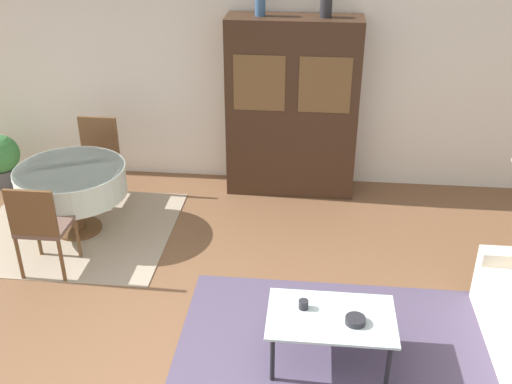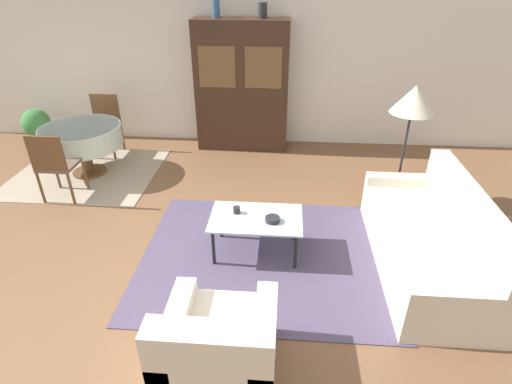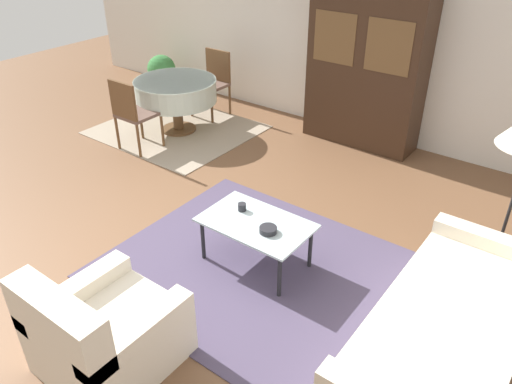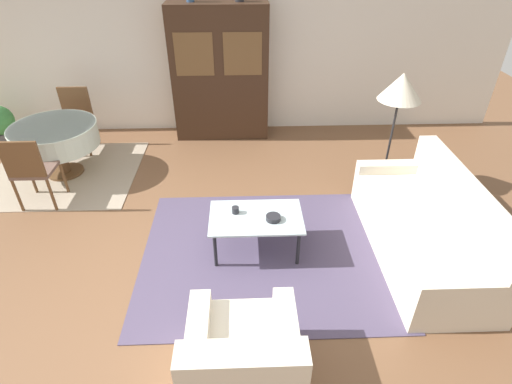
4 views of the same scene
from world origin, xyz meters
name	(u,v)px [view 4 (image 4 of 4)]	position (x,y,z in m)	size (l,w,h in m)	color
ground_plane	(171,281)	(0.00, 0.00, 0.00)	(14.00, 14.00, 0.00)	brown
wall_back	(193,47)	(0.00, 3.63, 1.35)	(10.00, 0.06, 2.70)	silver
area_rug	(266,253)	(0.97, 0.37, 0.01)	(2.62, 2.16, 0.01)	#4C425B
dining_rug	(64,173)	(-1.81, 2.12, 0.01)	(2.05, 1.82, 0.01)	gray
couch	(427,229)	(2.64, 0.35, 0.30)	(0.90, 2.08, 0.87)	beige
armchair	(243,363)	(0.71, -1.10, 0.30)	(0.81, 0.87, 0.84)	beige
coffee_table	(256,220)	(0.86, 0.44, 0.40)	(0.96, 0.60, 0.44)	black
display_cabinet	(220,74)	(0.41, 3.34, 1.02)	(1.47, 0.48, 2.03)	#382316
dining_table	(55,136)	(-1.77, 2.13, 0.58)	(1.11, 1.11, 0.72)	brown
dining_chair_near	(31,168)	(-1.77, 1.36, 0.54)	(0.44, 0.44, 0.93)	brown
dining_chair_far	(75,116)	(-1.77, 2.91, 0.54)	(0.44, 0.44, 0.93)	brown
floor_lamp	(401,90)	(2.60, 1.66, 1.33)	(0.51, 0.51, 1.53)	black
cup	(235,210)	(0.65, 0.51, 0.48)	(0.07, 0.07, 0.07)	#232328
bowl	(273,218)	(1.03, 0.38, 0.47)	(0.15, 0.15, 0.05)	#232328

